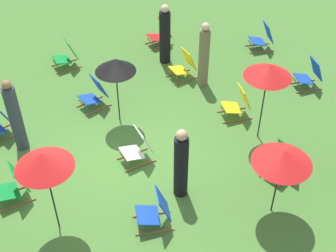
{
  "coord_description": "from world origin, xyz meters",
  "views": [
    {
      "loc": [
        7.14,
        -2.54,
        7.34
      ],
      "look_at": [
        0.0,
        1.2,
        0.5
      ],
      "focal_mm": 49.92,
      "sensor_mm": 36.0,
      "label": 1
    }
  ],
  "objects_px": {
    "person_2": "(165,36)",
    "deckchair_1": "(184,66)",
    "deckchair_10": "(138,147)",
    "deckchair_11": "(238,103)",
    "deckchair_9": "(263,38)",
    "deckchair_13": "(161,33)",
    "deckchair_6": "(283,161)",
    "deckchair_4": "(310,75)",
    "umbrella_4": "(283,157)",
    "person_0": "(204,56)",
    "deckchair_3": "(94,94)",
    "umbrella_2": "(44,161)",
    "deckchair_14": "(67,55)",
    "person_3": "(15,117)",
    "umbrella_0": "(268,70)",
    "person_1": "(181,165)",
    "deckchair_5": "(156,211)",
    "umbrella_3": "(115,65)",
    "deckchair_15": "(14,186)"
  },
  "relations": [
    {
      "from": "deckchair_4",
      "to": "deckchair_5",
      "type": "height_order",
      "value": "same"
    },
    {
      "from": "deckchair_4",
      "to": "deckchair_13",
      "type": "bearing_deg",
      "value": -132.57
    },
    {
      "from": "deckchair_5",
      "to": "person_3",
      "type": "xyz_separation_m",
      "value": [
        -3.38,
        -1.74,
        0.52
      ]
    },
    {
      "from": "deckchair_1",
      "to": "deckchair_10",
      "type": "distance_m",
      "value": 3.45
    },
    {
      "from": "deckchair_6",
      "to": "person_2",
      "type": "relative_size",
      "value": 0.49
    },
    {
      "from": "deckchair_9",
      "to": "umbrella_2",
      "type": "xyz_separation_m",
      "value": [
        3.59,
        -7.45,
        1.41
      ]
    },
    {
      "from": "deckchair_10",
      "to": "person_2",
      "type": "relative_size",
      "value": 0.47
    },
    {
      "from": "deckchair_10",
      "to": "deckchair_11",
      "type": "relative_size",
      "value": 0.98
    },
    {
      "from": "deckchair_5",
      "to": "umbrella_4",
      "type": "distance_m",
      "value": 2.58
    },
    {
      "from": "deckchair_1",
      "to": "person_1",
      "type": "relative_size",
      "value": 0.49
    },
    {
      "from": "deckchair_13",
      "to": "deckchair_14",
      "type": "relative_size",
      "value": 1.0
    },
    {
      "from": "deckchair_3",
      "to": "umbrella_2",
      "type": "xyz_separation_m",
      "value": [
        3.27,
        -2.01,
        1.41
      ]
    },
    {
      "from": "deckchair_3",
      "to": "umbrella_4",
      "type": "distance_m",
      "value": 5.32
    },
    {
      "from": "person_2",
      "to": "deckchair_1",
      "type": "bearing_deg",
      "value": 27.97
    },
    {
      "from": "deckchair_14",
      "to": "umbrella_2",
      "type": "relative_size",
      "value": 0.43
    },
    {
      "from": "person_1",
      "to": "deckchair_10",
      "type": "bearing_deg",
      "value": 5.64
    },
    {
      "from": "deckchair_13",
      "to": "deckchair_5",
      "type": "bearing_deg",
      "value": -27.8
    },
    {
      "from": "deckchair_3",
      "to": "deckchair_15",
      "type": "distance_m",
      "value": 3.35
    },
    {
      "from": "deckchair_15",
      "to": "deckchair_3",
      "type": "bearing_deg",
      "value": 129.51
    },
    {
      "from": "deckchair_11",
      "to": "person_0",
      "type": "relative_size",
      "value": 0.47
    },
    {
      "from": "deckchair_5",
      "to": "umbrella_4",
      "type": "relative_size",
      "value": 0.53
    },
    {
      "from": "deckchair_14",
      "to": "deckchair_5",
      "type": "bearing_deg",
      "value": -3.23
    },
    {
      "from": "deckchair_13",
      "to": "person_2",
      "type": "distance_m",
      "value": 1.07
    },
    {
      "from": "deckchair_10",
      "to": "deckchair_15",
      "type": "height_order",
      "value": "same"
    },
    {
      "from": "umbrella_2",
      "to": "umbrella_4",
      "type": "distance_m",
      "value": 4.21
    },
    {
      "from": "deckchair_3",
      "to": "person_2",
      "type": "distance_m",
      "value": 2.79
    },
    {
      "from": "deckchair_3",
      "to": "person_0",
      "type": "relative_size",
      "value": 0.46
    },
    {
      "from": "deckchair_11",
      "to": "deckchair_1",
      "type": "bearing_deg",
      "value": -156.86
    },
    {
      "from": "deckchair_3",
      "to": "umbrella_0",
      "type": "height_order",
      "value": "umbrella_0"
    },
    {
      "from": "deckchair_15",
      "to": "person_1",
      "type": "height_order",
      "value": "person_1"
    },
    {
      "from": "deckchair_6",
      "to": "deckchair_13",
      "type": "relative_size",
      "value": 1.03
    },
    {
      "from": "umbrella_0",
      "to": "deckchair_11",
      "type": "bearing_deg",
      "value": 179.81
    },
    {
      "from": "deckchair_1",
      "to": "person_3",
      "type": "height_order",
      "value": "person_3"
    },
    {
      "from": "deckchair_11",
      "to": "umbrella_2",
      "type": "height_order",
      "value": "umbrella_2"
    },
    {
      "from": "deckchair_5",
      "to": "deckchair_9",
      "type": "bearing_deg",
      "value": 144.76
    },
    {
      "from": "person_2",
      "to": "deckchair_13",
      "type": "bearing_deg",
      "value": -176.16
    },
    {
      "from": "person_3",
      "to": "umbrella_3",
      "type": "bearing_deg",
      "value": -146.06
    },
    {
      "from": "umbrella_3",
      "to": "deckchair_10",
      "type": "bearing_deg",
      "value": -6.77
    },
    {
      "from": "deckchair_15",
      "to": "person_0",
      "type": "height_order",
      "value": "person_0"
    },
    {
      "from": "deckchair_9",
      "to": "umbrella_0",
      "type": "xyz_separation_m",
      "value": [
        3.22,
        -2.47,
        1.49
      ]
    },
    {
      "from": "umbrella_4",
      "to": "person_1",
      "type": "xyz_separation_m",
      "value": [
        -1.26,
        -1.39,
        -0.67
      ]
    },
    {
      "from": "deckchair_9",
      "to": "deckchair_11",
      "type": "bearing_deg",
      "value": -29.64
    },
    {
      "from": "deckchair_13",
      "to": "person_2",
      "type": "height_order",
      "value": "person_2"
    },
    {
      "from": "deckchair_10",
      "to": "umbrella_4",
      "type": "distance_m",
      "value": 3.28
    },
    {
      "from": "umbrella_3",
      "to": "person_2",
      "type": "height_order",
      "value": "umbrella_3"
    },
    {
      "from": "umbrella_4",
      "to": "person_0",
      "type": "bearing_deg",
      "value": 166.79
    },
    {
      "from": "deckchair_6",
      "to": "deckchair_15",
      "type": "xyz_separation_m",
      "value": [
        -1.95,
        -5.23,
        0.0
      ]
    },
    {
      "from": "person_3",
      "to": "umbrella_0",
      "type": "bearing_deg",
      "value": -166.39
    },
    {
      "from": "deckchair_6",
      "to": "deckchair_11",
      "type": "distance_m",
      "value": 2.12
    },
    {
      "from": "person_3",
      "to": "deckchair_11",
      "type": "bearing_deg",
      "value": -157.34
    }
  ]
}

